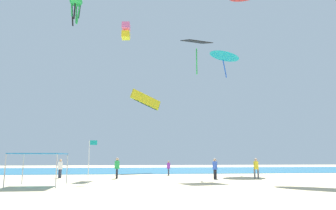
{
  "coord_description": "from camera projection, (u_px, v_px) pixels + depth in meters",
  "views": [
    {
      "loc": [
        -2.47,
        -20.3,
        1.98
      ],
      "look_at": [
        0.87,
        8.96,
        7.04
      ],
      "focal_mm": 32.41,
      "sensor_mm": 36.0,
      "label": 1
    }
  ],
  "objects": [
    {
      "name": "kite_delta_teal",
      "position": [
        225.0,
        54.0,
        43.48
      ],
      "size": [
        5.23,
        5.18,
        3.95
      ],
      "rotation": [
        0.0,
        0.0,
        4.47
      ],
      "color": "teal"
    },
    {
      "name": "person_leftmost",
      "position": [
        117.0,
        166.0,
        28.54
      ],
      "size": [
        0.45,
        0.51,
        1.91
      ],
      "rotation": [
        0.0,
        0.0,
        1.69
      ],
      "color": "black",
      "rests_on": "ground"
    },
    {
      "name": "kite_octopus_green",
      "position": [
        76.0,
        3.0,
        42.32
      ],
      "size": [
        2.37,
        2.37,
        4.14
      ],
      "rotation": [
        0.0,
        0.0,
        3.64
      ],
      "color": "green"
    },
    {
      "name": "canopy_tent",
      "position": [
        40.0,
        155.0,
        21.14
      ],
      "size": [
        3.24,
        3.29,
        2.23
      ],
      "color": "#B2B2B7",
      "rests_on": "ground"
    },
    {
      "name": "ocean_strip",
      "position": [
        149.0,
        170.0,
        46.12
      ],
      "size": [
        110.0,
        22.05,
        0.03
      ],
      "primitive_type": "cube",
      "color": "#1E6B93",
      "rests_on": "ground"
    },
    {
      "name": "kite_diamond_black",
      "position": [
        196.0,
        43.0,
        36.97
      ],
      "size": [
        3.63,
        3.53,
        4.65
      ],
      "rotation": [
        0.0,
        0.0,
        3.37
      ],
      "color": "black"
    },
    {
      "name": "person_far_shore",
      "position": [
        169.0,
        167.0,
        33.43
      ],
      "size": [
        0.37,
        0.41,
        1.57
      ],
      "rotation": [
        0.0,
        0.0,
        4.51
      ],
      "color": "#33384C",
      "rests_on": "ground"
    },
    {
      "name": "person_near_tent",
      "position": [
        60.0,
        167.0,
        29.03
      ],
      "size": [
        0.42,
        0.42,
        1.79
      ],
      "rotation": [
        0.0,
        0.0,
        2.29
      ],
      "color": "#33384C",
      "rests_on": "ground"
    },
    {
      "name": "ground",
      "position": [
        170.0,
        188.0,
        19.81
      ],
      "size": [
        110.0,
        110.0,
        0.1
      ],
      "primitive_type": "cube",
      "color": "beige"
    },
    {
      "name": "banner_flag",
      "position": [
        90.0,
        157.0,
        23.18
      ],
      "size": [
        0.61,
        0.06,
        3.25
      ],
      "color": "silver",
      "rests_on": "ground"
    },
    {
      "name": "kite_parafoil_yellow",
      "position": [
        146.0,
        100.0,
        44.69
      ],
      "size": [
        4.61,
        2.1,
        2.95
      ],
      "rotation": [
        0.0,
        0.0,
        0.35
      ],
      "color": "yellow"
    },
    {
      "name": "person_rightmost",
      "position": [
        256.0,
        167.0,
        28.2
      ],
      "size": [
        0.5,
        0.44,
        1.86
      ],
      "rotation": [
        0.0,
        0.0,
        3.02
      ],
      "color": "slate",
      "rests_on": "ground"
    },
    {
      "name": "kite_box_pink",
      "position": [
        126.0,
        31.0,
        41.03
      ],
      "size": [
        1.17,
        1.28,
        2.34
      ],
      "rotation": [
        0.0,
        0.0,
        6.17
      ],
      "color": "pink"
    },
    {
      "name": "person_central",
      "position": [
        215.0,
        167.0,
        27.72
      ],
      "size": [
        0.44,
        0.44,
        1.84
      ],
      "rotation": [
        0.0,
        0.0,
        4.04
      ],
      "color": "black",
      "rests_on": "ground"
    }
  ]
}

